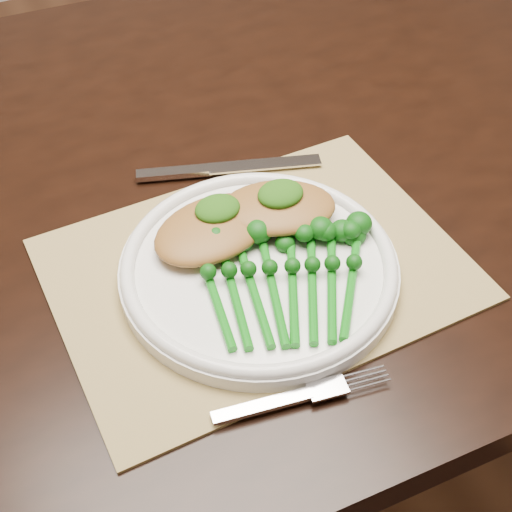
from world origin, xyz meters
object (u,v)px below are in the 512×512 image
dining_table (241,337)px  broccolini_bundle (283,289)px  placemat (257,269)px  chicken_fillet_left (212,229)px  dinner_plate (259,267)px

dining_table → broccolini_bundle: bearing=-102.5°
broccolini_bundle → placemat: bearing=111.9°
placemat → chicken_fillet_left: bearing=122.8°
dinner_plate → dining_table: bearing=69.0°
placemat → broccolini_bundle: broccolini_bundle is taller
dinner_plate → chicken_fillet_left: 0.06m
dining_table → broccolini_bundle: (-0.07, -0.24, 0.40)m
dining_table → dinner_plate: 0.44m
placemat → broccolini_bundle: 0.06m
broccolini_bundle → dinner_plate: bearing=116.6°
placemat → dining_table: bearing=70.0°
chicken_fillet_left → broccolini_bundle: bearing=-85.4°
placemat → chicken_fillet_left: chicken_fillet_left is taller
chicken_fillet_left → placemat: bearing=-69.0°
chicken_fillet_left → broccolini_bundle: 0.10m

